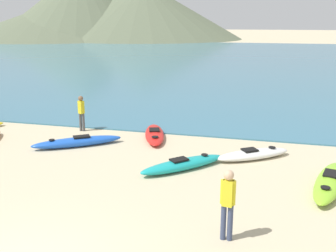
% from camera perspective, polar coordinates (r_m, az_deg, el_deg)
% --- Properties ---
extents(bay_water, '(160.00, 70.00, 0.06)m').
position_cam_1_polar(bay_water, '(50.91, 9.81, 9.66)').
color(bay_water, teal).
rests_on(bay_water, ground_plane).
extents(far_hill_left, '(47.97, 47.97, 8.33)m').
position_cam_1_polar(far_hill_left, '(106.66, -16.55, 14.26)').
color(far_hill_left, '#5B664C').
rests_on(far_hill_left, ground_plane).
extents(far_hill_midleft, '(44.57, 44.57, 16.78)m').
position_cam_1_polar(far_hill_midleft, '(107.72, -12.52, 16.77)').
color(far_hill_midleft, '#5B664C').
rests_on(far_hill_midleft, ground_plane).
extents(far_hill_midright, '(50.56, 50.56, 14.04)m').
position_cam_1_polar(far_hill_midright, '(105.15, -3.60, 16.38)').
color(far_hill_midright, '#5B664C').
rests_on(far_hill_midright, ground_plane).
extents(kayak_on_sand_0, '(2.71, 2.18, 0.37)m').
position_cam_1_polar(kayak_on_sand_0, '(14.08, 12.21, -4.03)').
color(kayak_on_sand_0, white).
rests_on(kayak_on_sand_0, ground_plane).
extents(kayak_on_sand_1, '(3.14, 2.47, 0.40)m').
position_cam_1_polar(kayak_on_sand_1, '(15.50, -13.02, -2.25)').
color(kayak_on_sand_1, blue).
rests_on(kayak_on_sand_1, ground_plane).
extents(kayak_on_sand_2, '(2.64, 2.67, 0.39)m').
position_cam_1_polar(kayak_on_sand_2, '(12.82, 2.19, -5.57)').
color(kayak_on_sand_2, teal).
rests_on(kayak_on_sand_2, ground_plane).
extents(kayak_on_sand_4, '(1.56, 3.48, 0.41)m').
position_cam_1_polar(kayak_on_sand_4, '(12.38, 22.42, -7.49)').
color(kayak_on_sand_4, '#8CCC2D').
rests_on(kayak_on_sand_4, ground_plane).
extents(kayak_on_sand_5, '(1.68, 3.13, 0.32)m').
position_cam_1_polar(kayak_on_sand_5, '(16.21, -1.97, -1.22)').
color(kayak_on_sand_5, red).
rests_on(kayak_on_sand_5, ground_plane).
extents(person_near_foreground, '(0.33, 0.22, 1.64)m').
position_cam_1_polar(person_near_foreground, '(8.71, 8.65, -10.65)').
color(person_near_foreground, '#384260').
rests_on(person_near_foreground, ground_plane).
extents(person_near_waterline, '(0.32, 0.25, 1.56)m').
position_cam_1_polar(person_near_waterline, '(17.41, -12.46, 2.13)').
color(person_near_waterline, '#4C4C4C').
rests_on(person_near_waterline, ground_plane).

